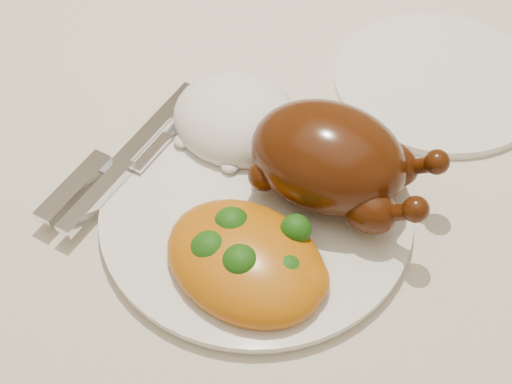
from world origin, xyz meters
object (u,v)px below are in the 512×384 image
Objects in this scene: side_plate at (438,80)px; roast_chicken at (332,159)px; dinner_plate at (256,212)px; dining_table at (254,110)px.

side_plate is 1.21× the size of roast_chicken.
roast_chicken is at bearing -89.76° from side_plate.
roast_chicken is (0.03, 0.05, 0.04)m from dinner_plate.
dinner_plate reaches higher than dining_table.
side_plate is 0.19m from roast_chicken.
roast_chicken is at bearing -34.70° from dining_table.
roast_chicken reaches higher than dining_table.
side_plate is at bearing 81.77° from dinner_plate.
dinner_plate is at bearing -50.27° from dining_table.
dining_table is 0.26m from dinner_plate.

